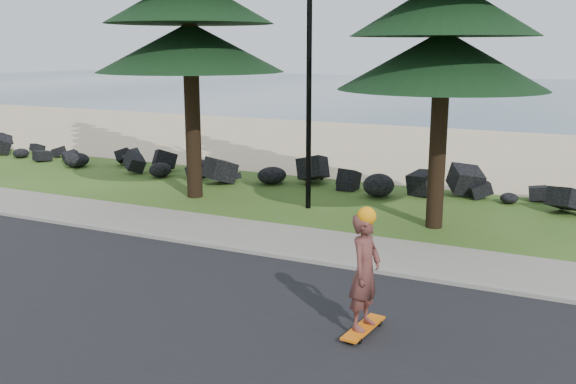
# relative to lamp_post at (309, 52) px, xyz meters

# --- Properties ---
(ground) EXTENTS (160.00, 160.00, 0.00)m
(ground) POSITION_rel_lamp_post_xyz_m (0.00, -3.20, -4.13)
(ground) COLOR #33561B
(ground) RESTS_ON ground
(road) EXTENTS (160.00, 7.00, 0.02)m
(road) POSITION_rel_lamp_post_xyz_m (0.00, -7.70, -4.12)
(road) COLOR black
(road) RESTS_ON ground
(kerb) EXTENTS (160.00, 0.20, 0.10)m
(kerb) POSITION_rel_lamp_post_xyz_m (0.00, -4.10, -4.08)
(kerb) COLOR gray
(kerb) RESTS_ON ground
(sidewalk) EXTENTS (160.00, 2.00, 0.08)m
(sidewalk) POSITION_rel_lamp_post_xyz_m (0.00, -3.00, -4.09)
(sidewalk) COLOR slate
(sidewalk) RESTS_ON ground
(beach_sand) EXTENTS (160.00, 15.00, 0.01)m
(beach_sand) POSITION_rel_lamp_post_xyz_m (0.00, 11.30, -4.13)
(beach_sand) COLOR tan
(beach_sand) RESTS_ON ground
(ocean) EXTENTS (160.00, 58.00, 0.01)m
(ocean) POSITION_rel_lamp_post_xyz_m (0.00, 47.80, -4.13)
(ocean) COLOR #3A5B6F
(ocean) RESTS_ON ground
(seawall_boulders) EXTENTS (60.00, 2.40, 1.10)m
(seawall_boulders) POSITION_rel_lamp_post_xyz_m (0.00, 2.40, -4.13)
(seawall_boulders) COLOR black
(seawall_boulders) RESTS_ON ground
(lamp_post) EXTENTS (0.25, 0.14, 8.14)m
(lamp_post) POSITION_rel_lamp_post_xyz_m (0.00, 0.00, 0.00)
(lamp_post) COLOR black
(lamp_post) RESTS_ON ground
(skateboarder) EXTENTS (0.49, 1.09, 1.98)m
(skateboarder) POSITION_rel_lamp_post_xyz_m (3.90, -6.77, -3.14)
(skateboarder) COLOR orange
(skateboarder) RESTS_ON ground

